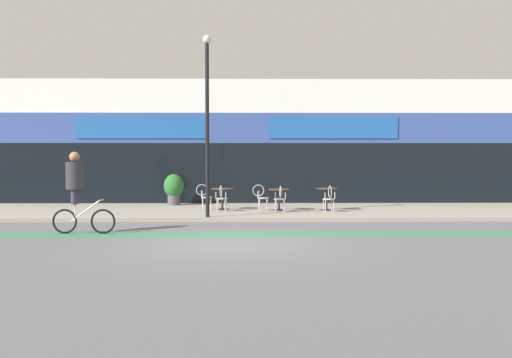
{
  "coord_description": "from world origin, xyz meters",
  "views": [
    {
      "loc": [
        0.42,
        -13.86,
        2.14
      ],
      "look_at": [
        0.68,
        6.28,
        1.25
      ],
      "focal_mm": 42.0,
      "sensor_mm": 36.0,
      "label": 1
    }
  ],
  "objects_px": {
    "bistro_table_0": "(222,194)",
    "cafe_chair_2_near": "(329,197)",
    "bistro_table_1": "(279,195)",
    "bistro_table_2": "(327,194)",
    "cafe_chair_1_near": "(280,197)",
    "cyclist_0": "(77,185)",
    "planter_pot": "(174,188)",
    "lamp_post": "(207,114)",
    "cafe_chair_0_side": "(205,195)",
    "cafe_chair_0_near": "(221,196)",
    "cafe_chair_1_side": "(261,196)"
  },
  "relations": [
    {
      "from": "cafe_chair_1_side",
      "to": "bistro_table_1",
      "type": "bearing_deg",
      "value": 6.82
    },
    {
      "from": "planter_pot",
      "to": "cyclist_0",
      "type": "distance_m",
      "value": 7.48
    },
    {
      "from": "bistro_table_1",
      "to": "bistro_table_2",
      "type": "distance_m",
      "value": 1.67
    },
    {
      "from": "cafe_chair_1_near",
      "to": "cafe_chair_1_side",
      "type": "relative_size",
      "value": 1.0
    },
    {
      "from": "bistro_table_0",
      "to": "cafe_chair_1_near",
      "type": "height_order",
      "value": "cafe_chair_1_near"
    },
    {
      "from": "cafe_chair_0_near",
      "to": "planter_pot",
      "type": "xyz_separation_m",
      "value": [
        -1.94,
        2.54,
        0.14
      ]
    },
    {
      "from": "cafe_chair_1_near",
      "to": "lamp_post",
      "type": "height_order",
      "value": "lamp_post"
    },
    {
      "from": "cafe_chair_0_side",
      "to": "planter_pot",
      "type": "height_order",
      "value": "planter_pot"
    },
    {
      "from": "cafe_chair_2_near",
      "to": "cyclist_0",
      "type": "xyz_separation_m",
      "value": [
        -7.25,
        -4.46,
        0.65
      ]
    },
    {
      "from": "cafe_chair_0_near",
      "to": "lamp_post",
      "type": "xyz_separation_m",
      "value": [
        -0.35,
        -1.82,
        2.71
      ]
    },
    {
      "from": "planter_pot",
      "to": "lamp_post",
      "type": "distance_m",
      "value": 5.31
    },
    {
      "from": "bistro_table_0",
      "to": "cafe_chair_0_side",
      "type": "bearing_deg",
      "value": -179.16
    },
    {
      "from": "cafe_chair_1_near",
      "to": "bistro_table_2",
      "type": "bearing_deg",
      "value": -71.84
    },
    {
      "from": "bistro_table_1",
      "to": "planter_pot",
      "type": "xyz_separation_m",
      "value": [
        -3.94,
        2.22,
        0.12
      ]
    },
    {
      "from": "cyclist_0",
      "to": "bistro_table_2",
      "type": "bearing_deg",
      "value": 36.93
    },
    {
      "from": "cafe_chair_0_near",
      "to": "cafe_chair_2_near",
      "type": "distance_m",
      "value": 3.68
    },
    {
      "from": "lamp_post",
      "to": "bistro_table_2",
      "type": "bearing_deg",
      "value": 28.35
    },
    {
      "from": "bistro_table_1",
      "to": "cafe_chair_0_side",
      "type": "height_order",
      "value": "cafe_chair_0_side"
    },
    {
      "from": "cafe_chair_1_side",
      "to": "cyclist_0",
      "type": "xyz_separation_m",
      "value": [
        -4.95,
        -5.07,
        0.65
      ]
    },
    {
      "from": "bistro_table_1",
      "to": "cyclist_0",
      "type": "xyz_separation_m",
      "value": [
        -5.58,
        -5.06,
        0.63
      ]
    },
    {
      "from": "cafe_chair_0_side",
      "to": "bistro_table_2",
      "type": "bearing_deg",
      "value": -10.56
    },
    {
      "from": "cafe_chair_1_near",
      "to": "cyclist_0",
      "type": "relative_size",
      "value": 0.42
    },
    {
      "from": "cafe_chair_2_near",
      "to": "cafe_chair_1_side",
      "type": "bearing_deg",
      "value": 67.69
    },
    {
      "from": "cafe_chair_1_near",
      "to": "planter_pot",
      "type": "bearing_deg",
      "value": 50.82
    },
    {
      "from": "cafe_chair_2_near",
      "to": "planter_pot",
      "type": "bearing_deg",
      "value": 55.8
    },
    {
      "from": "cafe_chair_0_near",
      "to": "cafe_chair_1_side",
      "type": "relative_size",
      "value": 1.0
    },
    {
      "from": "cafe_chair_0_side",
      "to": "lamp_post",
      "type": "relative_size",
      "value": 0.16
    },
    {
      "from": "cafe_chair_0_side",
      "to": "lamp_post",
      "type": "bearing_deg",
      "value": -90.65
    },
    {
      "from": "bistro_table_0",
      "to": "cyclist_0",
      "type": "relative_size",
      "value": 0.36
    },
    {
      "from": "cafe_chair_0_side",
      "to": "cyclist_0",
      "type": "height_order",
      "value": "cyclist_0"
    },
    {
      "from": "lamp_post",
      "to": "bistro_table_0",
      "type": "bearing_deg",
      "value": 81.7
    },
    {
      "from": "lamp_post",
      "to": "cyclist_0",
      "type": "height_order",
      "value": "lamp_post"
    },
    {
      "from": "cafe_chair_2_near",
      "to": "planter_pot",
      "type": "height_order",
      "value": "planter_pot"
    },
    {
      "from": "bistro_table_2",
      "to": "bistro_table_0",
      "type": "bearing_deg",
      "value": 175.62
    },
    {
      "from": "bistro_table_2",
      "to": "cafe_chair_2_near",
      "type": "distance_m",
      "value": 0.63
    },
    {
      "from": "lamp_post",
      "to": "cafe_chair_1_near",
      "type": "bearing_deg",
      "value": 32.72
    },
    {
      "from": "cafe_chair_2_near",
      "to": "bistro_table_2",
      "type": "bearing_deg",
      "value": -6.63
    },
    {
      "from": "bistro_table_2",
      "to": "cafe_chair_2_near",
      "type": "relative_size",
      "value": 0.86
    },
    {
      "from": "bistro_table_0",
      "to": "bistro_table_1",
      "type": "distance_m",
      "value": 2.01
    },
    {
      "from": "bistro_table_0",
      "to": "cafe_chair_0_side",
      "type": "distance_m",
      "value": 0.63
    },
    {
      "from": "cafe_chair_0_side",
      "to": "cafe_chair_1_near",
      "type": "relative_size",
      "value": 1.0
    },
    {
      "from": "cafe_chair_0_near",
      "to": "lamp_post",
      "type": "height_order",
      "value": "lamp_post"
    },
    {
      "from": "planter_pot",
      "to": "cyclist_0",
      "type": "relative_size",
      "value": 0.55
    },
    {
      "from": "bistro_table_0",
      "to": "cafe_chair_2_near",
      "type": "height_order",
      "value": "cafe_chair_2_near"
    },
    {
      "from": "cafe_chair_1_near",
      "to": "planter_pot",
      "type": "height_order",
      "value": "planter_pot"
    },
    {
      "from": "bistro_table_2",
      "to": "cafe_chair_0_side",
      "type": "bearing_deg",
      "value": 176.38
    },
    {
      "from": "bistro_table_0",
      "to": "cafe_chair_1_side",
      "type": "bearing_deg",
      "value": -12.32
    },
    {
      "from": "cafe_chair_0_side",
      "to": "cafe_chair_1_near",
      "type": "xyz_separation_m",
      "value": [
        2.62,
        -0.92,
        0.0
      ]
    },
    {
      "from": "cafe_chair_0_near",
      "to": "cafe_chair_0_side",
      "type": "xyz_separation_m",
      "value": [
        -0.62,
        0.62,
        0.0
      ]
    },
    {
      "from": "cafe_chair_2_near",
      "to": "cyclist_0",
      "type": "bearing_deg",
      "value": 114.06
    }
  ]
}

